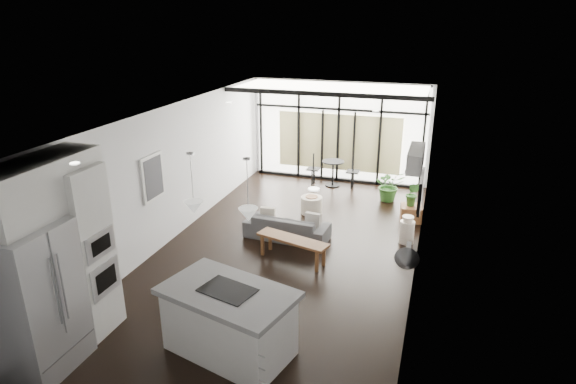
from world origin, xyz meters
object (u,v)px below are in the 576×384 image
Objects in this scene: island at (229,321)px; milk_can at (407,229)px; tv at (421,191)px; pouf at (311,205)px; fridge at (36,300)px; console_bench at (293,249)px; sofa at (287,223)px.

island reaches higher than milk_can.
tv is at bearing -60.62° from milk_can.
island is 3.54× the size of pouf.
fridge is 6.71m from tv.
console_bench is at bearing -144.29° from milk_can.
milk_can reaches higher than pouf.
sofa is at bearing 68.67° from fridge.
tv reaches higher than pouf.
milk_can is (4.31, 5.32, -0.72)m from fridge.
island is 3.03× the size of milk_can.
sofa is 2.82m from tv.
island reaches higher than sofa.
sofa is at bearing -167.38° from milk_can.
pouf is (-0.23, 5.23, -0.29)m from island.
console_bench is at bearing 104.03° from island.
pouf is at bearing 72.25° from fridge.
pouf is 3.04m from tv.
sofa is at bearing -176.25° from tv.
console_bench reaches higher than pouf.
island is at bearing 99.06° from sofa.
sofa is at bearing -95.29° from pouf.
fridge reaches higher than sofa.
console_bench is 2.71m from tv.
tv is at bearing -172.79° from sofa.
island is at bearing 24.65° from fridge.
island is at bearing -87.48° from pouf.
milk_can is at bearing -22.05° from pouf.
sofa is 3.48× the size of pouf.
sofa reaches higher than console_bench.
sofa is (1.87, 4.78, -0.67)m from fridge.
console_bench is at bearing -154.11° from tv.
fridge is 4.55m from console_bench.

